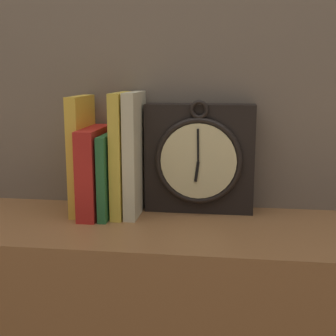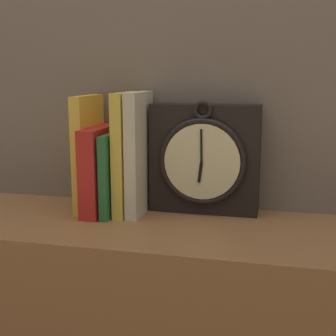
{
  "view_description": "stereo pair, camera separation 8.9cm",
  "coord_description": "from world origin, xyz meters",
  "px_view_note": "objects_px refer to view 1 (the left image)",
  "views": [
    {
      "loc": [
        0.12,
        -0.87,
        1.2
      ],
      "look_at": [
        0.0,
        0.0,
        1.02
      ],
      "focal_mm": 50.0,
      "sensor_mm": 36.0,
      "label": 1
    },
    {
      "loc": [
        0.21,
        -0.85,
        1.2
      ],
      "look_at": [
        0.0,
        0.0,
        1.02
      ],
      "focal_mm": 50.0,
      "sensor_mm": 36.0,
      "label": 2
    }
  ],
  "objects_px": {
    "book_slot4_cream": "(135,154)",
    "book_slot3_yellow": "(122,154)",
    "book_slot2_green": "(110,174)",
    "clock": "(199,159)",
    "book_slot0_yellow": "(82,155)",
    "book_slot1_red": "(95,171)"
  },
  "relations": [
    {
      "from": "book_slot4_cream",
      "to": "book_slot3_yellow",
      "type": "bearing_deg",
      "value": -176.06
    },
    {
      "from": "book_slot4_cream",
      "to": "book_slot2_green",
      "type": "bearing_deg",
      "value": -169.55
    },
    {
      "from": "clock",
      "to": "book_slot2_green",
      "type": "height_order",
      "value": "clock"
    },
    {
      "from": "book_slot0_yellow",
      "to": "book_slot2_green",
      "type": "height_order",
      "value": "book_slot0_yellow"
    },
    {
      "from": "book_slot1_red",
      "to": "book_slot4_cream",
      "type": "xyz_separation_m",
      "value": [
        0.08,
        0.01,
        0.04
      ]
    },
    {
      "from": "clock",
      "to": "book_slot0_yellow",
      "type": "distance_m",
      "value": 0.25
    },
    {
      "from": "book_slot2_green",
      "to": "clock",
      "type": "bearing_deg",
      "value": 13.18
    },
    {
      "from": "clock",
      "to": "book_slot0_yellow",
      "type": "height_order",
      "value": "book_slot0_yellow"
    },
    {
      "from": "book_slot0_yellow",
      "to": "book_slot2_green",
      "type": "distance_m",
      "value": 0.07
    },
    {
      "from": "book_slot0_yellow",
      "to": "book_slot4_cream",
      "type": "distance_m",
      "value": 0.11
    },
    {
      "from": "book_slot1_red",
      "to": "book_slot4_cream",
      "type": "height_order",
      "value": "book_slot4_cream"
    },
    {
      "from": "book_slot0_yellow",
      "to": "book_slot3_yellow",
      "type": "xyz_separation_m",
      "value": [
        0.09,
        -0.0,
        0.0
      ]
    },
    {
      "from": "book_slot2_green",
      "to": "book_slot3_yellow",
      "type": "relative_size",
      "value": 0.67
    },
    {
      "from": "book_slot0_yellow",
      "to": "book_slot2_green",
      "type": "bearing_deg",
      "value": -8.97
    },
    {
      "from": "book_slot1_red",
      "to": "book_slot3_yellow",
      "type": "relative_size",
      "value": 0.72
    },
    {
      "from": "book_slot1_red",
      "to": "book_slot4_cream",
      "type": "bearing_deg",
      "value": 8.19
    },
    {
      "from": "book_slot0_yellow",
      "to": "book_slot1_red",
      "type": "bearing_deg",
      "value": -22.27
    },
    {
      "from": "book_slot2_green",
      "to": "book_slot3_yellow",
      "type": "bearing_deg",
      "value": 17.4
    },
    {
      "from": "book_slot2_green",
      "to": "book_slot0_yellow",
      "type": "bearing_deg",
      "value": 171.03
    },
    {
      "from": "book_slot2_green",
      "to": "book_slot4_cream",
      "type": "relative_size",
      "value": 0.67
    },
    {
      "from": "clock",
      "to": "book_slot1_red",
      "type": "relative_size",
      "value": 1.32
    },
    {
      "from": "book_slot2_green",
      "to": "book_slot3_yellow",
      "type": "height_order",
      "value": "book_slot3_yellow"
    }
  ]
}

